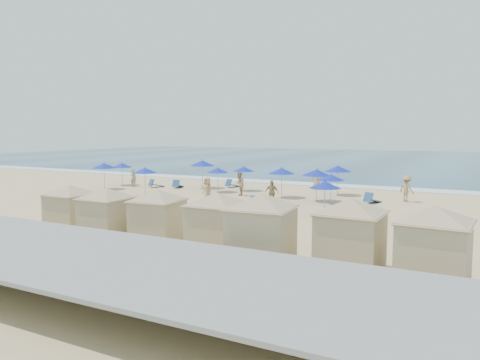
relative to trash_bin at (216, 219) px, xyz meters
name	(u,v)px	position (x,y,z in m)	size (l,w,h in m)	color
ground	(223,209)	(-2.34, 4.71, -0.38)	(160.00, 160.00, 0.00)	tan
ocean	(390,160)	(-2.34, 59.71, -0.35)	(160.00, 80.00, 0.06)	navy
surf_line	(308,184)	(-2.34, 20.21, -0.34)	(160.00, 2.50, 0.08)	white
seawall	(41,245)	(-2.34, -8.79, 0.27)	(160.00, 6.10, 1.22)	gray
trash_bin	(216,219)	(0.00, 0.00, 0.00)	(0.76, 0.76, 0.76)	black
cabana_0	(70,202)	(-5.50, -4.52, 1.07)	(4.04, 4.04, 2.53)	tan
cabana_1	(106,207)	(-2.79, -4.88, 1.10)	(4.12, 4.12, 2.58)	tan
cabana_2	(158,210)	(-0.28, -4.39, 1.11)	(4.13, 4.13, 2.60)	tan
cabana_3	(217,215)	(2.82, -4.54, 1.17)	(4.31, 4.31, 2.70)	tan
cabana_4	(262,220)	(5.14, -5.24, 1.29)	(4.61, 4.61, 2.91)	tan
cabana_5	(351,226)	(8.23, -4.53, 1.25)	(4.55, 4.55, 2.85)	tan
cabana_6	(434,236)	(10.95, -4.80, 1.24)	(4.51, 4.51, 2.83)	tan
umbrella_0	(122,165)	(-16.99, 11.73, 1.44)	(1.84, 1.84, 2.10)	#A5A8AD
umbrella_1	(104,166)	(-16.30, 8.79, 1.62)	(2.02, 2.02, 2.30)	#A5A8AD
umbrella_2	(202,163)	(-9.42, 13.38, 1.77)	(2.18, 2.18, 2.48)	#A5A8AD
umbrella_3	(145,170)	(-10.95, 7.63, 1.51)	(1.92, 1.92, 2.18)	#A5A8AD
umbrella_4	(244,169)	(-5.42, 13.42, 1.41)	(1.82, 1.82, 2.07)	#A5A8AD
umbrella_5	(218,170)	(-6.87, 11.70, 1.39)	(1.79, 1.79, 2.04)	#A5A8AD
umbrella_6	(282,171)	(-1.12, 11.26, 1.60)	(2.00, 2.00, 2.28)	#A5A8AD
umbrella_7	(317,173)	(1.75, 10.75, 1.64)	(2.04, 2.04, 2.32)	#A5A8AD
umbrella_8	(338,169)	(2.15, 14.54, 1.65)	(2.05, 2.05, 2.34)	#A5A8AD
umbrella_9	(331,177)	(3.00, 10.03, 1.42)	(1.83, 1.83, 2.08)	#A5A8AD
umbrella_10	(325,185)	(4.10, 5.33, 1.46)	(1.86, 1.86, 2.12)	#A5A8AD
beach_chair_0	(155,184)	(-13.34, 11.82, -0.12)	(1.12, 1.49, 0.75)	navy
beach_chair_1	(177,185)	(-11.33, 12.36, -0.12)	(0.92, 1.46, 0.74)	navy
beach_chair_2	(232,184)	(-7.43, 14.97, -0.12)	(1.04, 1.49, 0.75)	navy
beach_chair_3	(256,201)	(-1.34, 7.47, -0.16)	(0.87, 1.24, 0.62)	navy
beach_chair_4	(283,205)	(0.93, 6.68, -0.17)	(0.83, 1.21, 0.61)	navy
beach_chair_5	(371,199)	(5.37, 11.61, -0.11)	(1.07, 1.54, 0.77)	navy
beachgoer_0	(133,178)	(-15.25, 11.22, 0.42)	(0.58, 0.38, 1.59)	tan
beachgoer_1	(239,184)	(-4.38, 10.71, 0.52)	(0.88, 0.68, 1.81)	tan
beachgoer_2	(272,193)	(-0.35, 7.78, 0.44)	(0.96, 0.40, 1.65)	tan
beachgoer_3	(407,189)	(7.37, 13.45, 0.53)	(1.18, 0.68, 1.82)	tan
beachgoer_4	(317,179)	(-0.39, 17.07, 0.54)	(0.90, 0.59, 1.84)	tan
beachgoer_5	(207,190)	(-4.66, 6.63, 0.49)	(0.85, 0.55, 1.73)	tan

